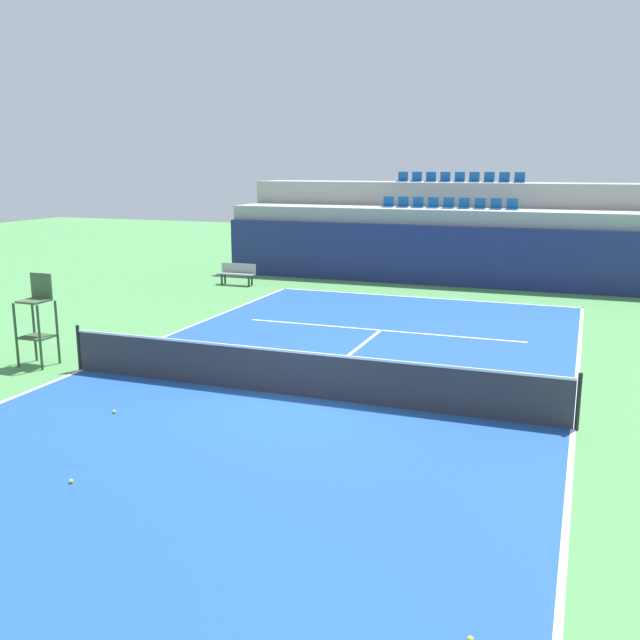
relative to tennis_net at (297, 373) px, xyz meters
name	(u,v)px	position (x,y,z in m)	size (l,w,h in m)	color
ground_plane	(297,396)	(0.00, 0.00, -0.51)	(80.00, 80.00, 0.00)	#4C8C4C
court_surface	(297,396)	(0.00, 0.00, -0.50)	(11.00, 24.00, 0.01)	#1E4C99
baseline_far	(422,298)	(0.00, 11.95, -0.50)	(11.00, 0.10, 0.00)	white
sideline_left	(82,370)	(-5.45, 0.00, -0.50)	(0.10, 24.00, 0.00)	white
sideline_right	(573,429)	(5.45, 0.00, -0.50)	(0.10, 24.00, 0.00)	white
service_line_far	(381,330)	(0.00, 6.40, -0.50)	(8.26, 0.10, 0.00)	white
centre_service_line	(346,358)	(0.00, 3.20, -0.50)	(0.10, 6.40, 0.00)	white
back_wall	(439,256)	(0.00, 14.85, 0.68)	(18.29, 0.30, 2.37)	navy
stands_tier_lower	(446,245)	(0.00, 16.20, 0.97)	(18.29, 2.40, 2.96)	#9E9E99
stands_tier_upper	(457,228)	(0.00, 18.60, 1.47)	(18.29, 2.40, 3.96)	#9E9E99
seating_row_lower	(448,205)	(0.00, 16.30, 2.58)	(5.52, 0.44, 0.44)	#145193
seating_row_upper	(459,179)	(0.00, 18.70, 3.58)	(5.52, 0.44, 0.44)	#145193
tennis_net	(297,373)	(0.00, 0.00, 0.00)	(11.08, 0.08, 1.07)	black
umpire_chair	(37,317)	(-6.70, 0.06, 0.68)	(0.76, 0.66, 2.20)	#334C2D
player_bench	(237,272)	(-7.58, 12.17, 0.00)	(1.50, 0.40, 0.85)	#99999E
tennis_ball_0	(114,412)	(-2.92, -2.23, -0.47)	(0.07, 0.07, 0.07)	#CCE033
tennis_ball_1	(470,639)	(4.63, -6.64, -0.47)	(0.07, 0.07, 0.07)	#CCE033
tennis_ball_2	(71,481)	(-1.61, -5.06, -0.47)	(0.07, 0.07, 0.07)	#CCE033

